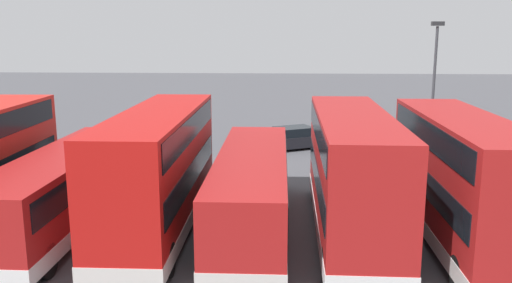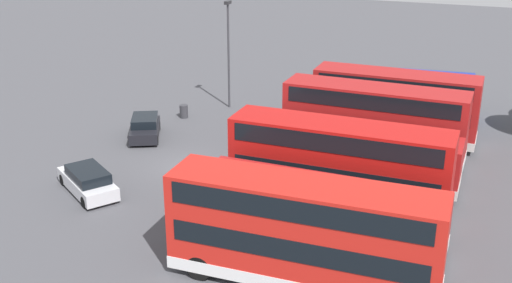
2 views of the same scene
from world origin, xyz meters
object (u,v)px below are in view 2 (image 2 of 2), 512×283
at_px(car_small_green, 88,181).
at_px(waste_bin_yellow, 184,111).
at_px(car_hatchback_silver, 145,128).
at_px(bus_double_decker_near_end, 395,104).
at_px(lamp_post_tall, 228,46).
at_px(bus_double_decker_fourth, 339,164).
at_px(bus_double_decker_sixth, 303,231).
at_px(bus_single_deck_third, 352,154).
at_px(bus_single_deck_fifth, 321,210).
at_px(box_truck_blue, 421,94).
at_px(bus_double_decker_second, 374,121).

bearing_deg(car_small_green, waste_bin_yellow, -175.17).
bearing_deg(car_hatchback_silver, bus_double_decker_near_end, 110.25).
distance_m(bus_double_decker_near_end, lamp_post_tall, 13.26).
bearing_deg(car_hatchback_silver, bus_double_decker_fourth, 70.08).
relative_size(bus_double_decker_sixth, waste_bin_yellow, 11.74).
bearing_deg(bus_single_deck_third, bus_single_deck_fifth, 2.10).
relative_size(box_truck_blue, waste_bin_yellow, 8.10).
bearing_deg(car_hatchback_silver, car_small_green, 10.48).
height_order(bus_double_decker_fourth, bus_double_decker_sixth, same).
relative_size(bus_double_decker_sixth, box_truck_blue, 1.45).
distance_m(bus_double_decker_second, lamp_post_tall, 13.91).
bearing_deg(bus_double_decker_sixth, box_truck_blue, 176.62).
bearing_deg(bus_double_decker_sixth, car_hatchback_silver, -129.94).
xyz_separation_m(bus_double_decker_sixth, car_hatchback_silver, (-12.51, -14.93, -1.75)).
xyz_separation_m(car_hatchback_silver, lamp_post_tall, (-8.10, 2.52, 3.99)).
relative_size(bus_double_decker_near_end, bus_double_decker_sixth, 0.94).
height_order(bus_single_deck_third, bus_double_decker_sixth, bus_double_decker_sixth).
distance_m(bus_double_decker_second, bus_single_deck_third, 3.79).
distance_m(bus_double_decker_fourth, car_small_green, 13.45).
relative_size(bus_double_decker_fourth, car_small_green, 2.32).
relative_size(bus_double_decker_fourth, car_hatchback_silver, 2.58).
bearing_deg(bus_single_deck_third, lamp_post_tall, -129.72).
distance_m(bus_double_decker_fourth, bus_single_deck_fifth, 3.74).
height_order(bus_double_decker_near_end, waste_bin_yellow, bus_double_decker_near_end).
bearing_deg(bus_double_decker_near_end, bus_double_decker_second, -8.90).
xyz_separation_m(bus_single_deck_third, lamp_post_tall, (-9.86, -11.87, 3.07)).
relative_size(bus_single_deck_third, bus_single_deck_fifth, 1.03).
xyz_separation_m(bus_double_decker_near_end, waste_bin_yellow, (1.08, -14.89, -1.97)).
relative_size(bus_double_decker_near_end, bus_single_deck_fifth, 0.93).
height_order(bus_double_decker_second, box_truck_blue, bus_double_decker_second).
distance_m(bus_single_deck_third, bus_single_deck_fifth, 7.14).
height_order(box_truck_blue, lamp_post_tall, lamp_post_tall).
xyz_separation_m(bus_single_deck_third, bus_double_decker_fourth, (3.50, 0.11, 0.83)).
distance_m(bus_double_decker_second, car_small_green, 16.92).
height_order(car_small_green, waste_bin_yellow, car_small_green).
bearing_deg(car_hatchback_silver, bus_double_decker_second, 97.41).
height_order(box_truck_blue, car_hatchback_silver, box_truck_blue).
bearing_deg(bus_single_deck_fifth, car_hatchback_silver, -121.26).
height_order(bus_double_decker_near_end, car_small_green, bus_double_decker_near_end).
bearing_deg(lamp_post_tall, waste_bin_yellow, -30.30).
distance_m(bus_double_decker_second, box_truck_blue, 9.48).
bearing_deg(bus_double_decker_fourth, bus_double_decker_sixth, 3.40).
distance_m(bus_single_deck_third, lamp_post_tall, 15.74).
xyz_separation_m(box_truck_blue, waste_bin_yellow, (6.65, -15.87, -1.23)).
bearing_deg(bus_double_decker_near_end, waste_bin_yellow, -85.87).
distance_m(car_hatchback_silver, car_small_green, 8.66).
height_order(box_truck_blue, car_small_green, box_truck_blue).
bearing_deg(bus_single_deck_fifth, car_small_green, -91.66).
bearing_deg(bus_double_decker_near_end, bus_single_deck_third, -7.46).
distance_m(car_hatchback_silver, waste_bin_yellow, 4.62).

